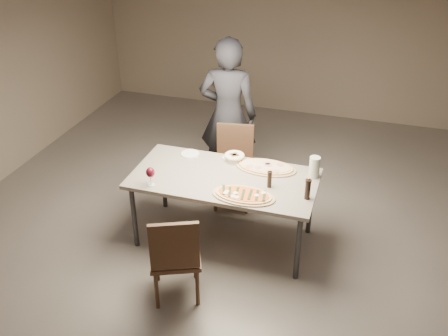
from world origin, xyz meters
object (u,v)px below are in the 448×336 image
(ham_pizza, at_px, (266,167))
(chair_near, at_px, (175,254))
(pepper_mill_left, at_px, (270,179))
(chair_far, at_px, (234,161))
(bread_basket, at_px, (234,157))
(carafe, at_px, (314,167))
(zucchini_pizza, at_px, (243,195))
(diner, at_px, (228,115))
(dining_table, at_px, (224,182))

(ham_pizza, distance_m, chair_near, 1.35)
(pepper_mill_left, height_order, chair_far, pepper_mill_left)
(bread_basket, bearing_deg, ham_pizza, -10.53)
(carafe, distance_m, chair_near, 1.59)
(zucchini_pizza, relative_size, diner, 0.32)
(ham_pizza, relative_size, carafe, 2.86)
(dining_table, xyz_separation_m, pepper_mill_left, (0.46, -0.05, 0.14))
(bread_basket, xyz_separation_m, carafe, (0.82, -0.08, 0.06))
(dining_table, distance_m, bread_basket, 0.36)
(bread_basket, xyz_separation_m, chair_far, (-0.12, 0.40, -0.28))
(chair_near, bearing_deg, carafe, 28.02)
(carafe, height_order, chair_near, carafe)
(pepper_mill_left, distance_m, diner, 1.34)
(diner, bearing_deg, dining_table, 98.04)
(carafe, bearing_deg, pepper_mill_left, -140.13)
(dining_table, bearing_deg, chair_near, -98.25)
(chair_near, xyz_separation_m, diner, (-0.15, 2.02, 0.40))
(chair_near, bearing_deg, diner, 70.75)
(pepper_mill_left, distance_m, chair_far, 1.03)
(ham_pizza, bearing_deg, chair_near, -92.28)
(zucchini_pizza, bearing_deg, carafe, 56.13)
(dining_table, relative_size, ham_pizza, 2.93)
(zucchini_pizza, xyz_separation_m, diner, (-0.56, 1.35, 0.15))
(chair_near, bearing_deg, dining_table, 58.35)
(dining_table, relative_size, diner, 0.99)
(carafe, bearing_deg, diner, 144.05)
(dining_table, height_order, ham_pizza, ham_pizza)
(dining_table, height_order, diner, diner)
(carafe, relative_size, chair_near, 0.24)
(zucchini_pizza, bearing_deg, ham_pizza, 93.86)
(carafe, bearing_deg, bread_basket, 174.28)
(bread_basket, height_order, diner, diner)
(bread_basket, distance_m, diner, 0.79)
(bread_basket, relative_size, diner, 0.11)
(chair_far, xyz_separation_m, diner, (-0.17, 0.33, 0.40))
(bread_basket, relative_size, pepper_mill_left, 1.12)
(ham_pizza, height_order, chair_far, chair_far)
(chair_near, relative_size, chair_far, 0.99)
(carafe, bearing_deg, zucchini_pizza, -135.85)
(bread_basket, height_order, chair_far, chair_far)
(bread_basket, bearing_deg, zucchini_pizza, -66.95)
(zucchini_pizza, height_order, chair_far, chair_far)
(ham_pizza, xyz_separation_m, chair_near, (-0.49, -1.23, -0.26))
(carafe, xyz_separation_m, diner, (-1.11, 0.81, 0.05))
(pepper_mill_left, bearing_deg, chair_near, -123.46)
(zucchini_pizza, relative_size, pepper_mill_left, 3.17)
(dining_table, xyz_separation_m, zucchini_pizza, (0.27, -0.28, 0.07))
(ham_pizza, bearing_deg, zucchini_pizza, -78.75)
(carafe, distance_m, chair_far, 1.11)
(bread_basket, height_order, carafe, carafe)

